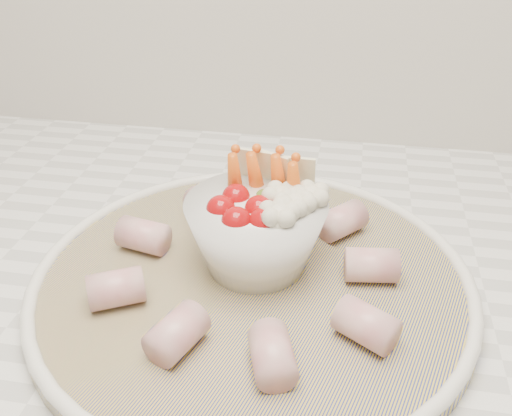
# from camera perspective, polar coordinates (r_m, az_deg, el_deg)

# --- Properties ---
(serving_platter) EXTENTS (0.48, 0.48, 0.02)m
(serving_platter) POSITION_cam_1_polar(r_m,az_deg,el_deg) (0.51, -0.38, -7.20)
(serving_platter) COLOR navy
(serving_platter) RESTS_ON kitchen_counter
(veggie_bowl) EXTENTS (0.12, 0.12, 0.10)m
(veggie_bowl) POSITION_cam_1_polar(r_m,az_deg,el_deg) (0.50, 0.27, -1.98)
(veggie_bowl) COLOR white
(veggie_bowl) RESTS_ON serving_platter
(cured_meat_rolls) EXTENTS (0.26, 0.27, 0.03)m
(cured_meat_rolls) POSITION_cam_1_polar(r_m,az_deg,el_deg) (0.50, -0.39, -5.45)
(cured_meat_rolls) COLOR #B6535D
(cured_meat_rolls) RESTS_ON serving_platter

